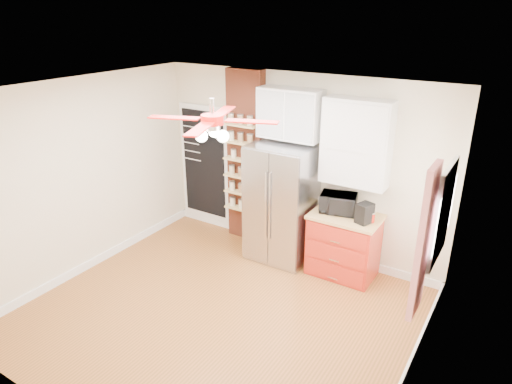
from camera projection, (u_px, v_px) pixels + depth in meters
The scene contains 21 objects.
floor at pixel (219, 313), 5.63m from camera, with size 4.50×4.50×0.00m, color #9A5527.
ceiling at pixel (211, 93), 4.62m from camera, with size 4.50×4.50×0.00m, color white.
wall_back at pixel (297, 166), 6.70m from camera, with size 4.50×0.02×2.70m, color beige.
wall_front at pixel (62, 305), 3.55m from camera, with size 4.50×0.02×2.70m, color beige.
wall_left at pixel (84, 178), 6.23m from camera, with size 0.02×4.00×2.70m, color beige.
wall_right at pixel (421, 271), 4.02m from camera, with size 0.02×4.00×2.70m, color beige.
chalkboard at pixel (205, 163), 7.60m from camera, with size 0.95×0.05×1.95m.
brick_pillar at pixel (246, 158), 7.05m from camera, with size 0.60×0.16×2.70m, color brown.
fridge at pixel (281, 203), 6.61m from camera, with size 0.90×0.70×1.75m, color #B5B5BA.
upper_glass_cabinet at pixel (290, 114), 6.29m from camera, with size 0.90×0.35×0.70m, color white.
red_cabinet at pixel (344, 245), 6.33m from camera, with size 0.94×0.64×0.90m.
upper_shelf_unit at pixel (356, 143), 5.93m from camera, with size 0.90×0.30×1.15m, color white.
window at pixel (443, 214), 4.66m from camera, with size 0.04×0.75×1.05m, color white.
curtain at pixel (424, 243), 4.29m from camera, with size 0.06×0.40×1.55m, color red.
ceiling_fan at pixel (212, 120), 4.72m from camera, with size 1.40×1.40×0.44m.
toaster_oven at pixel (338, 203), 6.22m from camera, with size 0.48×0.33×0.27m, color black.
coffee_maker at pixel (365, 213), 5.91m from camera, with size 0.16×0.21×0.27m, color black.
canister_left at pixel (364, 218), 5.93m from camera, with size 0.09×0.09×0.13m, color #A20E09.
canister_right at pixel (371, 217), 5.96m from camera, with size 0.10×0.10×0.12m, color #A91509.
pantry_jar_oats at pixel (234, 153), 7.00m from camera, with size 0.08×0.08×0.12m, color beige.
pantry_jar_beans at pixel (244, 156), 6.85m from camera, with size 0.09×0.09×0.13m, color olive.
Camera 1 is at (2.85, -3.71, 3.50)m, focal length 32.00 mm.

